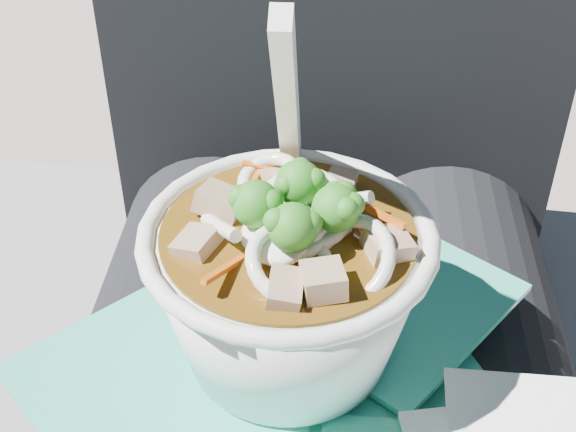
{
  "coord_description": "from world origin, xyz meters",
  "views": [
    {
      "loc": [
        0.0,
        -0.29,
        0.95
      ],
      "look_at": [
        -0.02,
        0.02,
        0.72
      ],
      "focal_mm": 50.0,
      "sensor_mm": 36.0,
      "label": 1
    }
  ],
  "objects": [
    {
      "name": "person_body",
      "position": [
        -0.0,
        0.09,
        0.56
      ],
      "size": [
        0.34,
        0.94,
        1.0
      ],
      "color": "black",
      "rests_on": "ground"
    },
    {
      "name": "udon_bowl",
      "position": [
        -0.02,
        0.02,
        0.68
      ],
      "size": [
        0.18,
        0.18,
        0.2
      ],
      "color": "white",
      "rests_on": "plastic_bag"
    }
  ]
}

